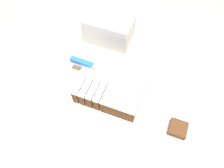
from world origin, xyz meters
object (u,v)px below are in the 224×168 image
object	(u,v)px
storage_box	(109,28)
cake_board	(112,89)
knife	(89,65)
cake	(113,84)
brownie	(178,129)

from	to	relation	value
storage_box	cake_board	bearing A→B (deg)	-66.75
knife	cake_board	bearing A→B (deg)	-11.85
cake	knife	distance (m)	0.13
knife	brownie	xyz separation A→B (m)	(0.43, -0.11, -0.07)
cake_board	cake	size ratio (longest dim) A/B	1.29
knife	brownie	world-z (taller)	knife
cake_board	storage_box	xyz separation A→B (m)	(-0.12, 0.29, 0.06)
cake_board	brownie	world-z (taller)	brownie
cake	cake_board	bearing A→B (deg)	-138.25
cake	brownie	world-z (taller)	cake
cake_board	cake	bearing A→B (deg)	41.75
cake	storage_box	world-z (taller)	storage_box
cake	storage_box	size ratio (longest dim) A/B	1.20
cake	knife	xyz separation A→B (m)	(-0.12, 0.02, 0.05)
cake_board	knife	size ratio (longest dim) A/B	1.23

